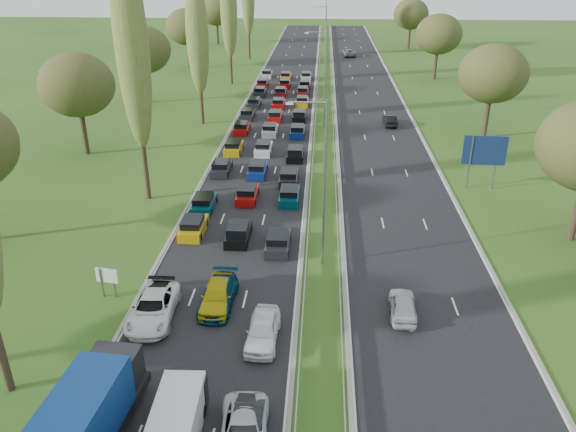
# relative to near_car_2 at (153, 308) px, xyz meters

# --- Properties ---
(ground) EXTENTS (260.00, 260.00, 0.00)m
(ground) POSITION_rel_near_car_2_xyz_m (10.31, 44.48, -0.79)
(ground) COLOR #275219
(ground) RESTS_ON ground
(near_carriageway) EXTENTS (10.50, 215.00, 0.04)m
(near_carriageway) POSITION_rel_near_car_2_xyz_m (3.56, 46.98, -0.79)
(near_carriageway) COLOR black
(near_carriageway) RESTS_ON ground
(far_carriageway) EXTENTS (10.50, 215.00, 0.04)m
(far_carriageway) POSITION_rel_near_car_2_xyz_m (17.06, 46.98, -0.79)
(far_carriageway) COLOR black
(far_carriageway) RESTS_ON ground
(central_reservation) EXTENTS (2.36, 215.00, 0.32)m
(central_reservation) POSITION_rel_near_car_2_xyz_m (10.31, 46.98, -0.24)
(central_reservation) COLOR gray
(central_reservation) RESTS_ON ground
(lamp_columns) EXTENTS (0.18, 140.18, 12.00)m
(lamp_columns) POSITION_rel_near_car_2_xyz_m (10.31, 42.48, 5.21)
(lamp_columns) COLOR gray
(lamp_columns) RESTS_ON ground
(poplar_row) EXTENTS (2.80, 127.80, 22.44)m
(poplar_row) POSITION_rel_near_car_2_xyz_m (-5.69, 32.64, 11.59)
(poplar_row) COLOR #2D2116
(poplar_row) RESTS_ON ground
(woodland_left) EXTENTS (8.00, 166.00, 11.10)m
(woodland_left) POSITION_rel_near_car_2_xyz_m (-16.19, 27.10, 6.89)
(woodland_left) COLOR #2D2116
(woodland_left) RESTS_ON ground
(woodland_right) EXTENTS (8.00, 153.00, 11.10)m
(woodland_right) POSITION_rel_near_car_2_xyz_m (29.81, 31.14, 6.89)
(woodland_right) COLOR #2D2116
(woodland_right) RESTS_ON ground
(traffic_queue_fill) EXTENTS (9.11, 68.60, 0.80)m
(traffic_queue_fill) POSITION_rel_near_car_2_xyz_m (3.53, 42.10, -0.35)
(traffic_queue_fill) COLOR #BF990C
(traffic_queue_fill) RESTS_ON ground
(near_car_2) EXTENTS (2.86, 5.70, 1.55)m
(near_car_2) POSITION_rel_near_car_2_xyz_m (0.00, 0.00, 0.00)
(near_car_2) COLOR white
(near_car_2) RESTS_ON near_carriageway
(near_car_3) EXTENTS (2.08, 5.10, 1.48)m
(near_car_3) POSITION_rel_near_car_2_xyz_m (-0.11, 0.16, -0.03)
(near_car_3) COLOR black
(near_car_3) RESTS_ON near_carriageway
(near_car_7) EXTENTS (2.18, 4.99, 1.43)m
(near_car_7) POSITION_rel_near_car_2_xyz_m (3.74, 1.73, -0.06)
(near_car_7) COLOR #043048
(near_car_7) RESTS_ON near_carriageway
(near_car_8) EXTENTS (1.89, 4.66, 1.58)m
(near_car_8) POSITION_rel_near_car_2_xyz_m (3.68, 1.66, 0.02)
(near_car_8) COLOR #BEAC0C
(near_car_8) RESTS_ON near_carriageway
(near_car_9) EXTENTS (1.42, 3.98, 1.31)m
(near_car_9) POSITION_rel_near_car_2_xyz_m (6.96, -9.02, -0.12)
(near_car_9) COLOR black
(near_car_9) RESTS_ON near_carriageway
(near_car_10) EXTENTS (2.57, 4.97, 1.34)m
(near_car_10) POSITION_rel_near_car_2_xyz_m (6.83, -9.28, -0.10)
(near_car_10) COLOR silver
(near_car_10) RESTS_ON near_carriageway
(near_car_12) EXTENTS (1.93, 4.49, 1.51)m
(near_car_12) POSITION_rel_near_car_2_xyz_m (6.93, -1.75, -0.02)
(near_car_12) COLOR white
(near_car_12) RESTS_ON near_carriageway
(far_car_0) EXTENTS (1.84, 4.08, 1.36)m
(far_car_0) POSITION_rel_near_car_2_xyz_m (15.33, 1.37, -0.09)
(far_car_0) COLOR silver
(far_car_0) RESTS_ON far_carriageway
(far_car_1) EXTENTS (1.59, 4.27, 1.40)m
(far_car_1) POSITION_rel_near_car_2_xyz_m (18.85, 43.97, -0.08)
(far_car_1) COLOR black
(far_car_1) RESTS_ON far_carriageway
(far_car_2) EXTENTS (3.01, 5.72, 1.53)m
(far_car_2) POSITION_rel_near_car_2_xyz_m (15.46, 98.18, -0.01)
(far_car_2) COLOR slate
(far_car_2) RESTS_ON far_carriageway
(blue_lorry) EXTENTS (2.42, 8.72, 3.68)m
(blue_lorry) POSITION_rel_near_car_2_xyz_m (0.04, -10.19, 1.12)
(blue_lorry) COLOR black
(blue_lorry) RESTS_ON near_carriageway
(white_van_rear) EXTENTS (2.01, 5.13, 2.06)m
(white_van_rear) POSITION_rel_near_car_2_xyz_m (3.76, -9.20, 0.26)
(white_van_rear) COLOR silver
(white_van_rear) RESTS_ON near_carriageway
(info_sign) EXTENTS (1.50, 0.33, 2.10)m
(info_sign) POSITION_rel_near_car_2_xyz_m (-3.59, 2.26, 0.58)
(info_sign) COLOR gray
(info_sign) RESTS_ON ground
(direction_sign) EXTENTS (4.00, 0.29, 5.20)m
(direction_sign) POSITION_rel_near_car_2_xyz_m (25.21, 22.74, 2.78)
(direction_sign) COLOR gray
(direction_sign) RESTS_ON ground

